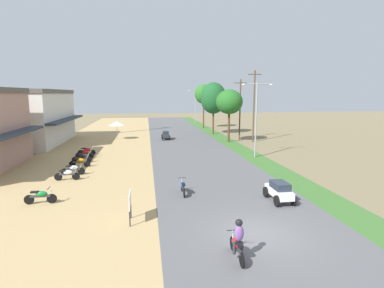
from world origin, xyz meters
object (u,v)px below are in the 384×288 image
(parked_motorbike_fourth, at_px, (80,161))
(motorbike_foreground_rider, at_px, (238,240))
(parked_motorbike_sixth, at_px, (85,153))
(car_sedan_charcoal, at_px, (166,135))
(parked_motorbike_seventh, at_px, (87,150))
(utility_pole_far, at_px, (254,105))
(vendor_umbrella, at_px, (117,123))
(streetlamp_mid, at_px, (195,104))
(parked_motorbike_fifth, at_px, (82,157))
(streetlamp_near, at_px, (256,114))
(utility_pole_near, at_px, (240,109))
(parked_motorbike_nearest, at_px, (41,196))
(median_tree_nearest, at_px, (229,102))
(car_sedan_white, at_px, (279,190))
(motorbike_ahead_second, at_px, (183,186))
(street_signboard, at_px, (130,202))
(median_tree_third, at_px, (204,94))
(median_tree_second, at_px, (213,98))
(parked_motorbike_third, at_px, (73,169))
(parked_motorbike_second, at_px, (67,174))

(parked_motorbike_fourth, xyz_separation_m, motorbike_foreground_rider, (9.13, -16.51, 0.30))
(parked_motorbike_sixth, height_order, car_sedan_charcoal, car_sedan_charcoal)
(parked_motorbike_seventh, xyz_separation_m, car_sedan_charcoal, (8.82, 9.73, 0.19))
(utility_pole_far, bearing_deg, vendor_umbrella, 165.55)
(parked_motorbike_fourth, xyz_separation_m, streetlamp_mid, (16.54, 39.31, 3.70))
(parked_motorbike_fifth, height_order, streetlamp_near, streetlamp_near)
(parked_motorbike_sixth, distance_m, parked_motorbike_seventh, 1.57)
(vendor_umbrella, distance_m, utility_pole_near, 17.19)
(car_sedan_charcoal, bearing_deg, parked_motorbike_fifth, -122.88)
(parked_motorbike_nearest, relative_size, parked_motorbike_sixth, 1.00)
(median_tree_nearest, relative_size, car_sedan_white, 3.04)
(parked_motorbike_nearest, xyz_separation_m, median_tree_nearest, (16.83, 20.71, 4.75))
(motorbike_ahead_second, bearing_deg, motorbike_foreground_rider, -81.79)
(median_tree_nearest, bearing_deg, street_signboard, -115.73)
(motorbike_ahead_second, bearing_deg, car_sedan_charcoal, 88.95)
(parked_motorbike_fourth, relative_size, vendor_umbrella, 0.71)
(streetlamp_mid, bearing_deg, vendor_umbrella, -122.66)
(median_tree_nearest, xyz_separation_m, utility_pole_near, (2.09, 2.00, -0.96))
(median_tree_third, height_order, streetlamp_near, median_tree_third)
(median_tree_second, distance_m, streetlamp_mid, 19.33)
(parked_motorbike_seventh, height_order, median_tree_nearest, median_tree_nearest)
(parked_motorbike_nearest, relative_size, car_sedan_white, 0.80)
(utility_pole_far, bearing_deg, utility_pole_near, 119.06)
(streetlamp_mid, distance_m, utility_pole_far, 27.99)
(parked_motorbike_seventh, distance_m, median_tree_nearest, 18.68)
(parked_motorbike_sixth, relative_size, median_tree_second, 0.22)
(motorbike_ahead_second, bearing_deg, streetlamp_near, 50.47)
(median_tree_second, distance_m, utility_pole_far, 9.26)
(parked_motorbike_third, bearing_deg, street_signboard, -63.38)
(parked_motorbike_seventh, relative_size, utility_pole_far, 0.19)
(utility_pole_far, bearing_deg, median_tree_third, 101.38)
(parked_motorbike_nearest, bearing_deg, car_sedan_white, -7.05)
(median_tree_third, distance_m, utility_pole_near, 15.35)
(parked_motorbike_seventh, xyz_separation_m, motorbike_ahead_second, (8.38, -13.91, 0.02))
(parked_motorbike_second, relative_size, vendor_umbrella, 0.71)
(streetlamp_near, bearing_deg, parked_motorbike_seventh, 168.23)
(car_sedan_white, xyz_separation_m, motorbike_foreground_rider, (-4.29, -5.77, 0.11))
(median_tree_second, bearing_deg, street_signboard, -109.29)
(parked_motorbike_fourth, xyz_separation_m, streetlamp_near, (16.54, 1.81, 3.79))
(parked_motorbike_second, distance_m, car_sedan_white, 14.97)
(street_signboard, distance_m, utility_pole_far, 28.42)
(parked_motorbike_third, relative_size, streetlamp_mid, 0.25)
(parked_motorbike_sixth, xyz_separation_m, parked_motorbike_seventh, (-0.11, 1.57, 0.00))
(street_signboard, relative_size, streetlamp_mid, 0.21)
(street_signboard, height_order, median_tree_second, median_tree_second)
(utility_pole_far, bearing_deg, median_tree_second, 112.60)
(parked_motorbike_sixth, bearing_deg, parked_motorbike_third, -86.98)
(streetlamp_near, xyz_separation_m, utility_pole_near, (2.06, 11.86, 0.01))
(median_tree_nearest, bearing_deg, parked_motorbike_seventh, -159.48)
(parked_motorbike_fourth, relative_size, utility_pole_near, 0.22)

